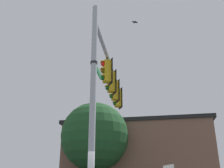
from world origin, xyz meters
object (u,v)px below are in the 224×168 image
Objects in this scene: traffic_light_nearest_pole at (107,71)px; traffic_light_mid_inner at (111,82)px; traffic_light_arm_end at (117,98)px; bird_flying at (135,22)px; traffic_light_mid_outer at (114,91)px; street_name_sign at (96,68)px.

traffic_light_mid_inner is (1.14, -0.59, 0.00)m from traffic_light_nearest_pole.
traffic_light_mid_inner and traffic_light_arm_end have the same top height.
traffic_light_mid_outer is at bearing 16.08° from bird_flying.
street_name_sign is (-3.18, 1.63, -0.89)m from traffic_light_mid_inner.
bird_flying is (-1.82, -0.52, 3.33)m from traffic_light_mid_outer.
traffic_light_mid_inner is 1.04× the size of street_name_sign.
traffic_light_arm_end is 3.86× the size of bird_flying.
bird_flying reaches higher than street_name_sign.
bird_flying reaches higher than traffic_light_mid_inner.
street_name_sign is at bearing 152.84° from traffic_light_mid_inner.
bird_flying is (2.51, -2.75, 4.22)m from street_name_sign.
traffic_light_arm_end is 6.22m from street_name_sign.
bird_flying is at bearing -47.61° from street_name_sign.
street_name_sign is at bearing 132.39° from bird_flying.
traffic_light_nearest_pole is 2.57m from traffic_light_mid_outer.
traffic_light_mid_outer is 1.04× the size of street_name_sign.
traffic_light_arm_end is at bearing -27.28° from street_name_sign.
traffic_light_mid_outer is at bearing -27.45° from traffic_light_nearest_pole.
traffic_light_nearest_pole and traffic_light_arm_end have the same top height.
traffic_light_nearest_pole is at bearing -27.00° from street_name_sign.
traffic_light_mid_inner and traffic_light_mid_outer have the same top height.
bird_flying is (-2.96, 0.07, 3.33)m from traffic_light_arm_end.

